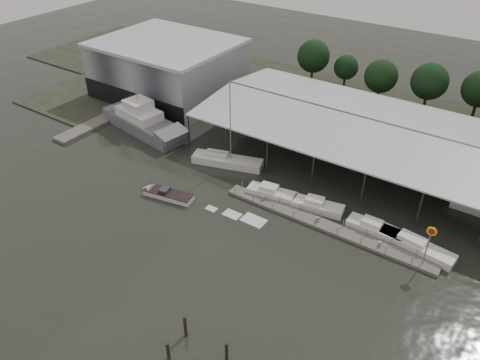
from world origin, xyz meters
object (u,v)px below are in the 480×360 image
Objects in this scene: grey_trawler at (144,122)px; white_sailboat at (226,161)px; speedboat_underway at (164,194)px; shell_fuel_sign at (429,239)px.

white_sailboat is at bearing 5.92° from grey_trawler.
white_sailboat is 0.74× the size of speedboat_underway.
grey_trawler reaches higher than speedboat_underway.
shell_fuel_sign is 0.41× the size of white_sailboat.
white_sailboat is at bearing 170.71° from shell_fuel_sign.
grey_trawler is at bearing -49.19° from speedboat_underway.
grey_trawler is 1.31× the size of white_sailboat.
shell_fuel_sign is at bearing -179.78° from speedboat_underway.
grey_trawler is 19.90m from speedboat_underway.
shell_fuel_sign is 0.31× the size of grey_trawler.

